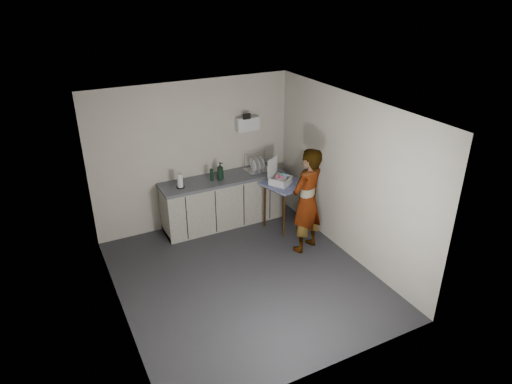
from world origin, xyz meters
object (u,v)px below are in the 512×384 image
side_table (284,189)px  standing_man (307,201)px  soap_bottle (220,171)px  dark_bottle (212,175)px  kitchen_counter (223,202)px  paper_towel (180,181)px  dish_rack (258,167)px  soda_can (220,174)px  bakery_box (280,178)px

side_table → standing_man: 0.81m
standing_man → soap_bottle: bearing=-76.2°
soap_bottle → dark_bottle: bearing=169.0°
side_table → kitchen_counter: bearing=131.4°
kitchen_counter → paper_towel: size_ratio=8.99×
soap_bottle → dish_rack: 0.76m
standing_man → dark_bottle: 1.75m
kitchen_counter → dark_bottle: bearing=-173.8°
kitchen_counter → soda_can: 0.55m
side_table → dark_bottle: (-1.13, 0.58, 0.28)m
side_table → bakery_box: (-0.08, 0.04, 0.21)m
dish_rack → dark_bottle: bearing=-179.0°
soda_can → dark_bottle: dark_bottle is taller
standing_man → bakery_box: bearing=-108.8°
kitchen_counter → dish_rack: (0.69, -0.01, 0.55)m
soda_can → soap_bottle: bearing=-112.5°
kitchen_counter → soap_bottle: soap_bottle is taller
soap_bottle → soda_can: 0.14m
side_table → soap_bottle: 1.17m
standing_man → dark_bottle: size_ratio=8.22×
paper_towel → dish_rack: (1.49, 0.05, -0.05)m
bakery_box → soap_bottle: bearing=119.0°
soap_bottle → paper_towel: (-0.73, -0.00, -0.04)m
soap_bottle → dish_rack: (0.75, 0.04, -0.09)m
side_table → bakery_box: bearing=141.2°
soap_bottle → soda_can: (0.04, 0.10, -0.10)m
side_table → soda_can: bearing=130.2°
soda_can → dish_rack: 0.72m
dish_rack → bakery_box: bakery_box is taller
side_table → soda_can: (-0.94, 0.64, 0.23)m
side_table → bakery_box: size_ratio=1.90×
soda_can → bakery_box: bakery_box is taller
kitchen_counter → standing_man: (0.86, -1.40, 0.46)m
soap_bottle → dish_rack: soap_bottle is taller
side_table → paper_towel: paper_towel is taller
paper_towel → soap_bottle: bearing=0.1°
paper_towel → bakery_box: size_ratio=0.56×
paper_towel → bakery_box: (1.63, -0.51, -0.08)m
paper_towel → side_table: bearing=-17.7°
paper_towel → standing_man: bearing=-39.2°
dark_bottle → soda_can: bearing=19.4°
soap_bottle → dark_bottle: size_ratio=1.46×
soap_bottle → dark_bottle: 0.16m
dark_bottle → paper_towel: 0.58m
side_table → standing_man: bearing=-109.6°
kitchen_counter → dish_rack: dish_rack is taller
soap_bottle → paper_towel: soap_bottle is taller
dark_bottle → paper_towel: bearing=-177.0°
paper_towel → bakery_box: bakery_box is taller
kitchen_counter → bakery_box: size_ratio=5.00×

